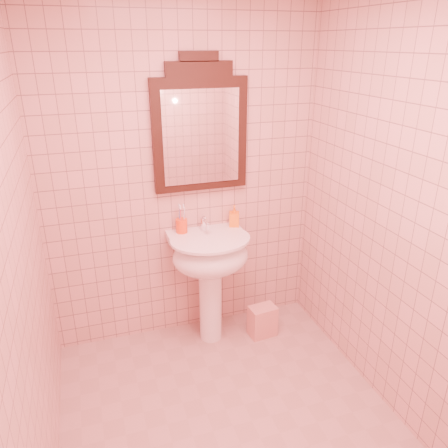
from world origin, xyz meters
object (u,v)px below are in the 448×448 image
object	(u,v)px
mirror	(200,129)
soap_dispenser	(234,216)
pedestal_sink	(210,263)
towel	(262,321)
toothbrush_cup	(182,226)

from	to	relation	value
mirror	soap_dispenser	bearing A→B (deg)	-11.82
pedestal_sink	towel	bearing A→B (deg)	-13.21
toothbrush_cup	soap_dispenser	bearing A→B (deg)	-0.56
toothbrush_cup	soap_dispenser	distance (m)	0.41
mirror	towel	xyz separation A→B (m)	(0.39, -0.29, -1.47)
mirror	toothbrush_cup	xyz separation A→B (m)	(-0.17, -0.05, -0.68)
toothbrush_cup	towel	distance (m)	1.00
pedestal_sink	soap_dispenser	world-z (taller)	soap_dispenser
mirror	towel	world-z (taller)	mirror
mirror	toothbrush_cup	size ratio (longest dim) A/B	4.85
soap_dispenser	towel	xyz separation A→B (m)	(0.16, -0.24, -0.82)
pedestal_sink	toothbrush_cup	xyz separation A→B (m)	(-0.17, 0.16, 0.25)
pedestal_sink	soap_dispenser	bearing A→B (deg)	32.60
pedestal_sink	toothbrush_cup	size ratio (longest dim) A/B	4.48
pedestal_sink	towel	xyz separation A→B (m)	(0.39, -0.09, -0.54)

